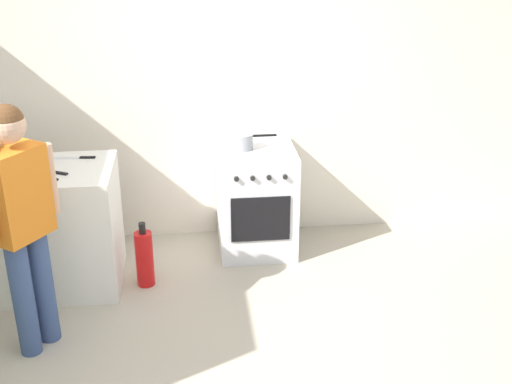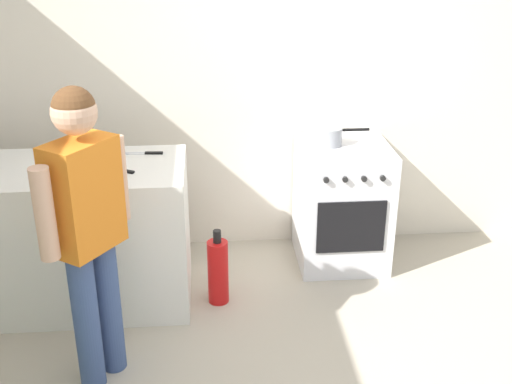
% 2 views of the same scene
% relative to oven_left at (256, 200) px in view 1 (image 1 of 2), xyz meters
% --- Properties ---
extents(ground_plane, '(8.00, 8.00, 0.00)m').
position_rel_oven_left_xyz_m(ground_plane, '(-0.35, -1.58, -0.43)').
color(ground_plane, '#ADA38E').
extents(back_wall, '(6.00, 0.10, 2.60)m').
position_rel_oven_left_xyz_m(back_wall, '(-0.35, 0.37, 0.87)').
color(back_wall, silver).
rests_on(back_wall, ground).
extents(counter_unit, '(1.30, 0.70, 0.90)m').
position_rel_oven_left_xyz_m(counter_unit, '(-1.70, -0.38, 0.02)').
color(counter_unit, silver).
rests_on(counter_unit, ground).
extents(oven_left, '(0.60, 0.62, 0.85)m').
position_rel_oven_left_xyz_m(oven_left, '(0.00, 0.00, 0.00)').
color(oven_left, silver).
rests_on(oven_left, ground).
extents(pot, '(0.34, 0.16, 0.12)m').
position_rel_oven_left_xyz_m(pot, '(-0.10, 0.02, 0.49)').
color(pot, gray).
rests_on(pot, oven_left).
extents(knife_chef, '(0.29, 0.17, 0.01)m').
position_rel_oven_left_xyz_m(knife_chef, '(-1.46, -0.44, 0.48)').
color(knife_chef, silver).
rests_on(knife_chef, counter_unit).
extents(knife_paring, '(0.19, 0.13, 0.01)m').
position_rel_oven_left_xyz_m(knife_paring, '(-1.46, -0.56, 0.48)').
color(knife_paring, silver).
rests_on(knife_paring, counter_unit).
extents(knife_bread, '(0.35, 0.06, 0.01)m').
position_rel_oven_left_xyz_m(knife_bread, '(-1.35, -0.18, 0.48)').
color(knife_bread, silver).
rests_on(knife_bread, counter_unit).
extents(person, '(0.37, 0.48, 1.57)m').
position_rel_oven_left_xyz_m(person, '(-1.50, -1.14, 0.50)').
color(person, '#384C7A').
rests_on(person, ground).
extents(fire_extinguisher, '(0.13, 0.13, 0.50)m').
position_rel_oven_left_xyz_m(fire_extinguisher, '(-0.87, -0.48, -0.21)').
color(fire_extinguisher, red).
rests_on(fire_extinguisher, ground).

